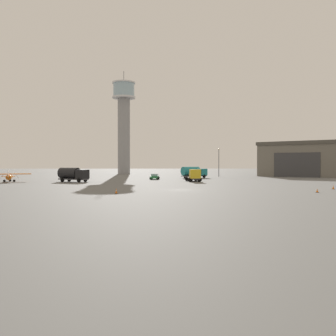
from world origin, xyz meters
name	(u,v)px	position (x,y,z in m)	size (l,w,h in m)	color
ground_plane	(182,190)	(0.00, 0.00, 0.00)	(400.00, 400.00, 0.00)	#60605E
control_tower	(124,118)	(-15.46, 79.14, 20.38)	(8.31, 8.31, 37.39)	gray
hangar	(305,159)	(41.36, 54.79, 5.17)	(30.04, 28.86, 10.30)	#6B665B
airplane_orange	(9,176)	(-34.84, 23.62, 1.21)	(8.69, 6.83, 2.58)	orange
truck_flatbed_yellow	(194,176)	(4.40, 24.06, 1.29)	(3.35, 6.38, 2.68)	#38383D
truck_fuel_tanker_teal	(194,172)	(6.12, 41.56, 1.68)	(7.28, 5.43, 3.04)	#38383D
truck_fuel_tanker_black	(73,174)	(-21.43, 23.36, 1.69)	(6.90, 4.95, 3.04)	#38383D
car_green	(155,176)	(-4.13, 34.92, 0.74)	(2.54, 4.39, 1.37)	#287A42
light_post_east	(219,160)	(14.64, 51.96, 4.97)	(0.44, 0.44, 8.31)	#38383D
traffic_cone_near_left	(116,191)	(-9.10, -6.28, 0.34)	(0.36, 0.36, 0.70)	black
traffic_cone_near_right	(333,187)	(23.52, 0.76, 0.32)	(0.36, 0.36, 0.64)	black
traffic_cone_mid_apron	(317,190)	(18.27, -5.36, 0.28)	(0.36, 0.36, 0.58)	black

